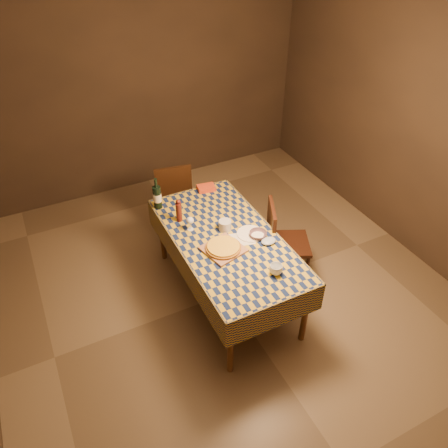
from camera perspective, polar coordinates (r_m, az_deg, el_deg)
The scene contains 16 objects.
room at distance 3.79m, azimuth 0.34°, elevation 4.96°, with size 5.00×5.10×2.70m.
dining_table at distance 4.18m, azimuth 0.31°, elevation -2.61°, with size 0.94×1.84×0.77m.
cutting_board at distance 3.99m, azimuth -0.08°, elevation -3.31°, with size 0.33×0.33×0.02m, color #A06B4B.
pizza at distance 3.98m, azimuth -0.08°, elevation -3.02°, with size 0.39×0.39×0.03m.
pepper_mill at distance 4.30m, azimuth -5.92°, elevation 1.71°, with size 0.07×0.07×0.25m.
bowl at distance 4.14m, azimuth 4.47°, elevation -1.40°, with size 0.17×0.17×0.05m, color #614651.
wine_glass at distance 4.18m, azimuth -4.46°, elevation 0.39°, with size 0.07×0.07×0.15m.
wine_bottle at distance 4.50m, azimuth -8.71°, elevation 3.53°, with size 0.10×0.10×0.35m.
deli_tub at distance 4.20m, azimuth 0.13°, elevation -0.17°, with size 0.12×0.12×0.10m, color #B9BDC0.
takeout_container at distance 4.79m, azimuth -2.33°, elevation 4.74°, with size 0.19×0.13×0.05m, color red.
white_plate at distance 4.18m, azimuth 3.46°, elevation -1.27°, with size 0.26×0.26×0.01m, color white.
tumbler at distance 3.77m, azimuth 6.80°, elevation -5.90°, with size 0.12×0.12×0.09m, color white.
flour_patch at distance 4.12m, azimuth 2.17°, elevation -2.01°, with size 0.25×0.19×0.00m, color silver.
flour_bag at distance 4.08m, azimuth 5.84°, elevation -2.23°, with size 0.15×0.11×0.04m, color #9EB0CA.
chair_far at distance 5.23m, azimuth -6.70°, elevation 4.11°, with size 0.49×0.49×0.93m.
chair_right at distance 4.55m, azimuth 7.48°, elevation -1.92°, with size 0.56×0.56×0.93m.
Camera 1 is at (-1.44, -2.83, 3.41)m, focal length 35.00 mm.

